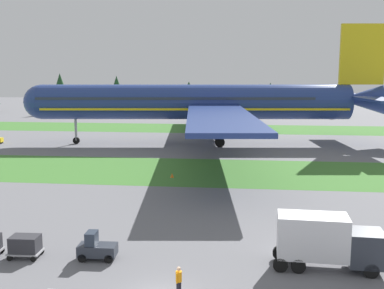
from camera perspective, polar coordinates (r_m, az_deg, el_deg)
The scene contains 9 objects.
grass_strip_near at distance 60.00m, azimuth 1.84°, elevation -3.34°, with size 320.00×16.99×0.01m, color #3D752D.
grass_strip_far at distance 105.31m, azimuth 3.77°, elevation 1.97°, with size 320.00×16.99×0.01m, color #3D752D.
airliner at distance 82.09m, azimuth 1.86°, elevation 5.28°, with size 64.75×79.68×21.01m.
baggage_tug at distance 33.12m, azimuth -11.72°, elevation -12.41°, with size 2.65×1.40×1.97m.
cargo_dolly_lead at distance 34.73m, azimuth -19.90°, elevation -11.56°, with size 2.26×1.59×1.55m.
catering_truck at distance 31.89m, azimuth 16.28°, elevation -11.26°, with size 7.06×2.65×3.58m.
ground_crew_marshaller at distance 27.66m, azimuth -1.64°, elevation -16.37°, with size 0.36×0.53×1.74m.
taxiway_marker_1 at distance 56.57m, azimuth -2.48°, elevation -3.83°, with size 0.44×0.44×0.54m, color orange.
distant_tree_line at distance 140.09m, azimuth -0.19°, elevation 6.53°, with size 196.61×9.65×12.38m.
Camera 1 is at (4.47, -24.28, 12.77)m, focal length 43.20 mm.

